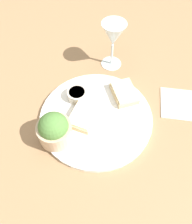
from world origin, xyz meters
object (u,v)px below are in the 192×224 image
(cheese_toast_near, at_px, (124,93))
(cheese_toast_far, at_px, (84,117))
(napkin, at_px, (184,104))
(wine_glass, at_px, (113,36))
(salad_bowl, at_px, (54,130))
(sauce_ramekin, at_px, (77,94))

(cheese_toast_near, xyz_separation_m, cheese_toast_far, (0.06, -0.14, -0.00))
(cheese_toast_near, xyz_separation_m, napkin, (0.06, 0.17, -0.02))
(wine_glass, bearing_deg, salad_bowl, -40.74)
(salad_bowl, xyz_separation_m, sauce_ramekin, (-0.12, 0.08, -0.03))
(cheese_toast_far, xyz_separation_m, wine_glass, (-0.21, 0.14, 0.09))
(cheese_toast_far, relative_size, napkin, 0.67)
(salad_bowl, relative_size, sauce_ramekin, 1.66)
(sauce_ramekin, bearing_deg, cheese_toast_far, 3.55)
(sauce_ramekin, relative_size, cheese_toast_near, 0.62)
(salad_bowl, bearing_deg, sauce_ramekin, 147.70)
(cheese_toast_near, height_order, napkin, cheese_toast_near)
(cheese_toast_near, bearing_deg, wine_glass, 179.82)
(sauce_ramekin, distance_m, cheese_toast_far, 0.08)
(salad_bowl, height_order, cheese_toast_far, salad_bowl)
(sauce_ramekin, distance_m, napkin, 0.33)
(salad_bowl, relative_size, napkin, 0.57)
(sauce_ramekin, bearing_deg, cheese_toast_near, 80.91)
(salad_bowl, relative_size, cheese_toast_near, 1.02)
(cheese_toast_far, height_order, wine_glass, wine_glass)
(napkin, bearing_deg, cheese_toast_near, -110.38)
(wine_glass, bearing_deg, sauce_ramekin, -47.03)
(sauce_ramekin, bearing_deg, salad_bowl, -32.30)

